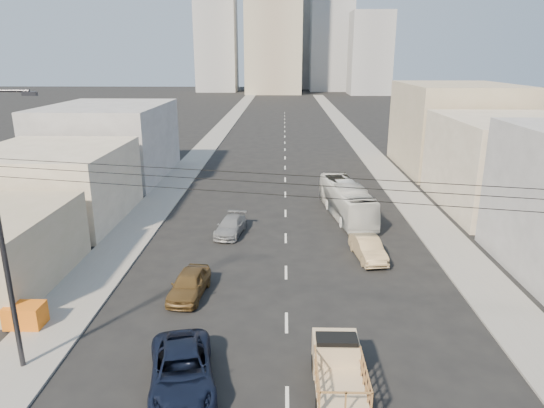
{
  "coord_description": "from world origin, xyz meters",
  "views": [
    {
      "loc": [
        -0.22,
        -13.87,
        12.99
      ],
      "look_at": [
        -0.96,
        17.27,
        3.5
      ],
      "focal_mm": 32.0,
      "sensor_mm": 36.0,
      "label": 1
    }
  ],
  "objects_px": {
    "city_bus": "(346,200)",
    "crate_stack": "(25,315)",
    "streetlamp_left": "(2,229)",
    "sedan_grey": "(231,226)",
    "flatbed_pickup": "(338,367)",
    "navy_pickup": "(182,371)",
    "sedan_tan": "(368,248)",
    "sedan_brown": "(189,284)"
  },
  "relations": [
    {
      "from": "flatbed_pickup",
      "to": "crate_stack",
      "type": "height_order",
      "value": "flatbed_pickup"
    },
    {
      "from": "sedan_tan",
      "to": "sedan_brown",
      "type": "bearing_deg",
      "value": -160.7
    },
    {
      "from": "navy_pickup",
      "to": "sedan_brown",
      "type": "distance_m",
      "value": 7.99
    },
    {
      "from": "city_bus",
      "to": "sedan_grey",
      "type": "height_order",
      "value": "city_bus"
    },
    {
      "from": "sedan_tan",
      "to": "streetlamp_left",
      "type": "xyz_separation_m",
      "value": [
        -16.87,
        -12.33,
        5.71
      ]
    },
    {
      "from": "crate_stack",
      "to": "navy_pickup",
      "type": "bearing_deg",
      "value": -26.49
    },
    {
      "from": "sedan_grey",
      "to": "crate_stack",
      "type": "distance_m",
      "value": 16.18
    },
    {
      "from": "flatbed_pickup",
      "to": "crate_stack",
      "type": "distance_m",
      "value": 15.67
    },
    {
      "from": "city_bus",
      "to": "sedan_brown",
      "type": "bearing_deg",
      "value": -134.35
    },
    {
      "from": "city_bus",
      "to": "crate_stack",
      "type": "bearing_deg",
      "value": -143.3
    },
    {
      "from": "sedan_brown",
      "to": "sedan_grey",
      "type": "distance_m",
      "value": 10.1
    },
    {
      "from": "navy_pickup",
      "to": "sedan_brown",
      "type": "relative_size",
      "value": 1.28
    },
    {
      "from": "flatbed_pickup",
      "to": "sedan_tan",
      "type": "relative_size",
      "value": 1.0
    },
    {
      "from": "city_bus",
      "to": "sedan_tan",
      "type": "bearing_deg",
      "value": -95.94
    },
    {
      "from": "city_bus",
      "to": "sedan_tan",
      "type": "xyz_separation_m",
      "value": [
        0.36,
        -8.96,
        -0.71
      ]
    },
    {
      "from": "city_bus",
      "to": "streetlamp_left",
      "type": "relative_size",
      "value": 0.86
    },
    {
      "from": "navy_pickup",
      "to": "sedan_tan",
      "type": "bearing_deg",
      "value": 41.66
    },
    {
      "from": "city_bus",
      "to": "streetlamp_left",
      "type": "distance_m",
      "value": 27.41
    },
    {
      "from": "flatbed_pickup",
      "to": "crate_stack",
      "type": "bearing_deg",
      "value": 163.78
    },
    {
      "from": "sedan_brown",
      "to": "streetlamp_left",
      "type": "xyz_separation_m",
      "value": [
        -5.92,
        -6.78,
        5.7
      ]
    },
    {
      "from": "flatbed_pickup",
      "to": "navy_pickup",
      "type": "relative_size",
      "value": 0.8
    },
    {
      "from": "sedan_grey",
      "to": "flatbed_pickup",
      "type": "bearing_deg",
      "value": -62.04
    },
    {
      "from": "flatbed_pickup",
      "to": "streetlamp_left",
      "type": "bearing_deg",
      "value": 175.11
    },
    {
      "from": "flatbed_pickup",
      "to": "sedan_tan",
      "type": "height_order",
      "value": "flatbed_pickup"
    },
    {
      "from": "navy_pickup",
      "to": "city_bus",
      "type": "distance_m",
      "value": 24.31
    },
    {
      "from": "flatbed_pickup",
      "to": "sedan_brown",
      "type": "bearing_deg",
      "value": 133.48
    },
    {
      "from": "flatbed_pickup",
      "to": "streetlamp_left",
      "type": "height_order",
      "value": "streetlamp_left"
    },
    {
      "from": "crate_stack",
      "to": "sedan_tan",
      "type": "bearing_deg",
      "value": 26.24
    },
    {
      "from": "city_bus",
      "to": "sedan_grey",
      "type": "bearing_deg",
      "value": -162.45
    },
    {
      "from": "city_bus",
      "to": "flatbed_pickup",
      "type": "bearing_deg",
      "value": -106.03
    },
    {
      "from": "sedan_brown",
      "to": "streetlamp_left",
      "type": "bearing_deg",
      "value": -125.4
    },
    {
      "from": "city_bus",
      "to": "sedan_tan",
      "type": "height_order",
      "value": "city_bus"
    },
    {
      "from": "sedan_brown",
      "to": "sedan_grey",
      "type": "height_order",
      "value": "sedan_brown"
    },
    {
      "from": "sedan_brown",
      "to": "city_bus",
      "type": "bearing_deg",
      "value": 59.58
    },
    {
      "from": "flatbed_pickup",
      "to": "sedan_grey",
      "type": "relative_size",
      "value": 1.0
    },
    {
      "from": "sedan_tan",
      "to": "crate_stack",
      "type": "bearing_deg",
      "value": -161.35
    },
    {
      "from": "flatbed_pickup",
      "to": "city_bus",
      "type": "xyz_separation_m",
      "value": [
        3.07,
        22.45,
        0.35
      ]
    },
    {
      "from": "flatbed_pickup",
      "to": "streetlamp_left",
      "type": "xyz_separation_m",
      "value": [
        -13.44,
        1.15,
        5.34
      ]
    },
    {
      "from": "navy_pickup",
      "to": "sedan_grey",
      "type": "distance_m",
      "value": 17.92
    },
    {
      "from": "flatbed_pickup",
      "to": "city_bus",
      "type": "relative_size",
      "value": 0.43
    },
    {
      "from": "city_bus",
      "to": "sedan_brown",
      "type": "height_order",
      "value": "city_bus"
    },
    {
      "from": "sedan_grey",
      "to": "sedan_brown",
      "type": "bearing_deg",
      "value": -88.51
    }
  ]
}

